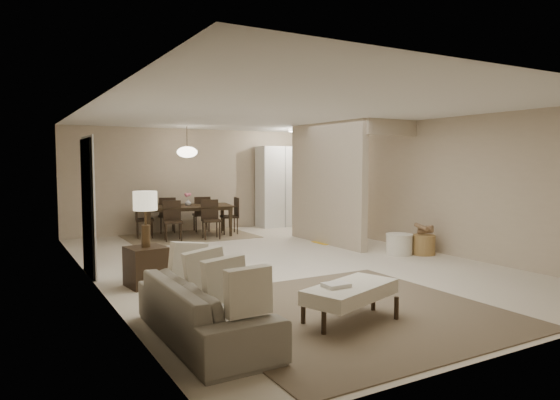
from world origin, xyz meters
TOP-DOWN VIEW (x-y plane):
  - floor at (0.00, 0.00)m, footprint 9.00×9.00m
  - ceiling at (0.00, 0.00)m, footprint 9.00×9.00m
  - back_wall at (0.00, 4.50)m, footprint 6.00×0.00m
  - left_wall at (-3.00, 0.00)m, footprint 0.00×9.00m
  - right_wall at (3.00, 0.00)m, footprint 0.00×9.00m
  - partition at (1.80, 1.25)m, footprint 0.15×2.50m
  - doorway at (-2.97, 0.60)m, footprint 0.04×0.90m
  - pantry_cabinet at (2.35, 4.15)m, footprint 1.20×0.55m
  - flush_light at (2.30, 3.20)m, footprint 0.44×0.44m
  - living_rug at (-0.73, -2.81)m, footprint 3.20×3.20m
  - sofa at (-2.45, -2.81)m, footprint 1.97×0.77m
  - ottoman_bench at (-0.93, -3.11)m, footprint 1.24×0.87m
  - side_table at (-2.40, -0.50)m, footprint 0.55×0.55m
  - table_lamp at (-2.40, -0.50)m, footprint 0.32×0.32m
  - round_pouf at (2.23, -0.47)m, footprint 0.49×0.49m
  - wicker_basket at (2.63, -0.67)m, footprint 0.55×0.55m
  - dining_rug at (-0.35, 3.67)m, footprint 2.80×2.10m
  - dining_table at (-0.35, 3.67)m, footprint 2.17×1.48m
  - dining_chairs at (-0.35, 3.67)m, footprint 2.34×1.87m
  - vase at (-0.35, 3.67)m, footprint 0.16×0.16m
  - yellow_mat at (2.04, 1.31)m, footprint 0.83×0.51m
  - pendant_light at (-0.35, 3.67)m, footprint 0.46×0.46m

SIDE VIEW (x-z plane):
  - floor at x=0.00m, z-range 0.00..0.00m
  - living_rug at x=-0.73m, z-range 0.00..0.01m
  - dining_rug at x=-0.35m, z-range 0.00..0.01m
  - yellow_mat at x=2.04m, z-range 0.00..0.01m
  - wicker_basket at x=2.63m, z-range 0.00..0.36m
  - round_pouf at x=2.23m, z-range 0.00..0.38m
  - side_table at x=-2.40m, z-range 0.00..0.54m
  - sofa at x=-2.45m, z-range 0.00..0.58m
  - ottoman_bench at x=-0.93m, z-range 0.12..0.53m
  - dining_table at x=-0.35m, z-range 0.00..0.70m
  - dining_chairs at x=-0.35m, z-range 0.00..0.86m
  - vase at x=-0.35m, z-range 0.70..0.85m
  - doorway at x=-2.97m, z-range 0.00..2.04m
  - pantry_cabinet at x=2.35m, z-range 0.00..2.10m
  - table_lamp at x=-2.40m, z-range 0.72..1.48m
  - back_wall at x=0.00m, z-range -1.75..4.25m
  - left_wall at x=-3.00m, z-range -3.25..5.75m
  - right_wall at x=3.00m, z-range -3.25..5.75m
  - partition at x=1.80m, z-range 0.00..2.50m
  - pendant_light at x=-0.35m, z-range 1.57..2.27m
  - flush_light at x=2.30m, z-range 2.44..2.48m
  - ceiling at x=0.00m, z-range 2.50..2.50m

